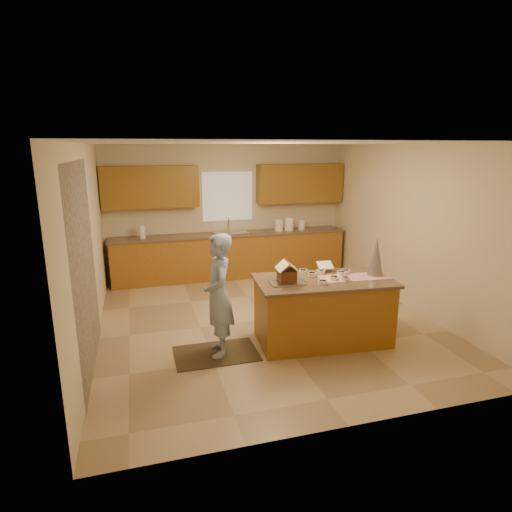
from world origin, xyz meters
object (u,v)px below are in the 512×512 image
(tinsel_tree, at_px, (376,256))
(gingerbread_house, at_px, (287,274))
(island_base, at_px, (323,312))
(boy, at_px, (219,295))

(tinsel_tree, bearing_deg, gingerbread_house, 179.64)
(island_base, height_order, tinsel_tree, tinsel_tree)
(island_base, xyz_separation_m, tinsel_tree, (0.77, -0.01, 0.74))
(tinsel_tree, height_order, gingerbread_house, tinsel_tree)
(island_base, bearing_deg, tinsel_tree, 3.67)
(gingerbread_house, bearing_deg, boy, 179.06)
(island_base, relative_size, boy, 1.11)
(tinsel_tree, xyz_separation_m, boy, (-2.22, 0.02, -0.36))
(island_base, bearing_deg, boy, -175.73)
(boy, bearing_deg, gingerbread_house, 94.00)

